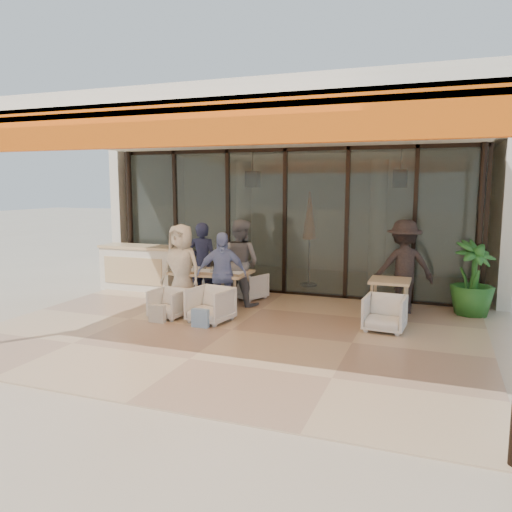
{
  "coord_description": "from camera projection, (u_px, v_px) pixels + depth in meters",
  "views": [
    {
      "loc": [
        3.17,
        -7.41,
        2.42
      ],
      "look_at": [
        0.1,
        0.9,
        1.15
      ],
      "focal_mm": 35.0,
      "sensor_mm": 36.0,
      "label": 1
    }
  ],
  "objects": [
    {
      "name": "potted_palm",
      "position": [
        473.0,
        279.0,
        9.19
      ],
      "size": [
        1.11,
        1.11,
        1.4
      ],
      "primitive_type": "imported",
      "rotation": [
        0.0,
        0.0,
        0.75
      ],
      "color": "#1E5919",
      "rests_on": "ground"
    },
    {
      "name": "diner_periwinkle",
      "position": [
        222.0,
        274.0,
        9.18
      ],
      "size": [
        0.99,
        0.67,
        1.57
      ],
      "primitive_type": "imported",
      "rotation": [
        0.0,
        0.0,
        0.34
      ],
      "color": "#718BBD",
      "rests_on": "ground"
    },
    {
      "name": "glass_storefront",
      "position": [
        285.0,
        223.0,
        10.87
      ],
      "size": [
        8.08,
        0.1,
        3.2
      ],
      "color": "#9EADA3",
      "rests_on": "ground"
    },
    {
      "name": "diner_grey",
      "position": [
        240.0,
        263.0,
        10.01
      ],
      "size": [
        0.97,
        0.83,
        1.74
      ],
      "primitive_type": "imported",
      "rotation": [
        0.0,
        0.0,
        2.91
      ],
      "color": "slate",
      "rests_on": "ground"
    },
    {
      "name": "terrace_floor",
      "position": [
        232.0,
        331.0,
        8.31
      ],
      "size": [
        8.0,
        6.0,
        0.01
      ],
      "primitive_type": "cube",
      "color": "tan",
      "rests_on": "ground"
    },
    {
      "name": "terrace_structure",
      "position": [
        223.0,
        130.0,
        7.61
      ],
      "size": [
        8.0,
        6.0,
        3.4
      ],
      "color": "silver",
      "rests_on": "ground"
    },
    {
      "name": "host_counter",
      "position": [
        140.0,
        267.0,
        11.49
      ],
      "size": [
        1.85,
        0.65,
        1.04
      ],
      "color": "silver",
      "rests_on": "ground"
    },
    {
      "name": "chair_near_right",
      "position": [
        210.0,
        303.0,
        8.78
      ],
      "size": [
        0.78,
        0.74,
        0.7
      ],
      "primitive_type": "imported",
      "rotation": [
        0.0,
        0.0,
        -0.18
      ],
      "color": "white",
      "rests_on": "ground"
    },
    {
      "name": "chair_near_left",
      "position": [
        169.0,
        302.0,
        9.07
      ],
      "size": [
        0.64,
        0.61,
        0.6
      ],
      "primitive_type": "imported",
      "rotation": [
        0.0,
        0.0,
        -0.11
      ],
      "color": "white",
      "rests_on": "ground"
    },
    {
      "name": "chair_far_right",
      "position": [
        249.0,
        285.0,
        10.55
      ],
      "size": [
        0.79,
        0.77,
        0.64
      ],
      "primitive_type": "imported",
      "rotation": [
        0.0,
        0.0,
        2.76
      ],
      "color": "white",
      "rests_on": "ground"
    },
    {
      "name": "diner_cream",
      "position": [
        181.0,
        268.0,
        9.46
      ],
      "size": [
        0.86,
        0.6,
        1.69
      ],
      "primitive_type": "imported",
      "rotation": [
        0.0,
        0.0,
        -0.07
      ],
      "color": "beige",
      "rests_on": "ground"
    },
    {
      "name": "dining_table",
      "position": [
        211.0,
        274.0,
        9.77
      ],
      "size": [
        1.5,
        0.9,
        0.93
      ],
      "color": "#DCB986",
      "rests_on": "ground"
    },
    {
      "name": "standing_woman",
      "position": [
        403.0,
        267.0,
        9.34
      ],
      "size": [
        1.31,
        1.02,
        1.78
      ],
      "primitive_type": "imported",
      "rotation": [
        0.0,
        0.0,
        3.49
      ],
      "color": "black",
      "rests_on": "ground"
    },
    {
      "name": "side_chair",
      "position": [
        385.0,
        312.0,
        8.25
      ],
      "size": [
        0.69,
        0.65,
        0.67
      ],
      "primitive_type": "imported",
      "rotation": [
        0.0,
        0.0,
        -0.07
      ],
      "color": "white",
      "rests_on": "ground"
    },
    {
      "name": "ground",
      "position": [
        232.0,
        331.0,
        8.31
      ],
      "size": [
        70.0,
        70.0,
        0.0
      ],
      "primitive_type": "plane",
      "color": "#C6B293",
      "rests_on": "ground"
    },
    {
      "name": "tote_bag_cream",
      "position": [
        157.0,
        314.0,
        8.72
      ],
      "size": [
        0.3,
        0.1,
        0.34
      ],
      "primitive_type": "cube",
      "color": "silver",
      "rests_on": "ground"
    },
    {
      "name": "chair_far_left",
      "position": [
        213.0,
        281.0,
        10.83
      ],
      "size": [
        0.85,
        0.83,
        0.69
      ],
      "primitive_type": "imported",
      "rotation": [
        0.0,
        0.0,
        2.77
      ],
      "color": "white",
      "rests_on": "ground"
    },
    {
      "name": "tote_bag_blue",
      "position": [
        200.0,
        319.0,
        8.43
      ],
      "size": [
        0.3,
        0.1,
        0.34
      ],
      "primitive_type": "cube",
      "color": "#99BFD8",
      "rests_on": "ground"
    },
    {
      "name": "interior_block",
      "position": [
        312.0,
        192.0,
        12.93
      ],
      "size": [
        9.05,
        3.62,
        3.52
      ],
      "color": "silver",
      "rests_on": "ground"
    },
    {
      "name": "side_table",
      "position": [
        390.0,
        285.0,
        8.9
      ],
      "size": [
        0.7,
        0.7,
        0.74
      ],
      "color": "#DCB986",
      "rests_on": "ground"
    },
    {
      "name": "diner_navy",
      "position": [
        202.0,
        262.0,
        10.3
      ],
      "size": [
        0.67,
        0.51,
        1.66
      ],
      "primitive_type": "imported",
      "rotation": [
        0.0,
        0.0,
        3.35
      ],
      "color": "#191D39",
      "rests_on": "ground"
    }
  ]
}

